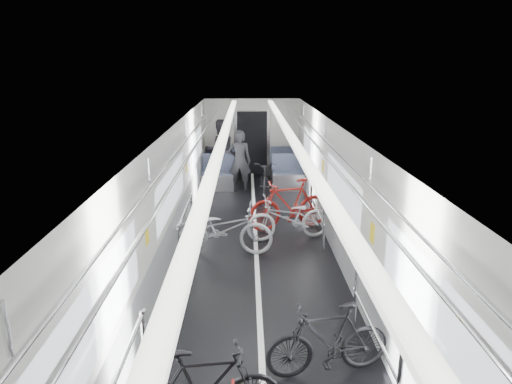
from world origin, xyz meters
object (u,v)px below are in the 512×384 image
bike_left_far (224,229)px  person_seated (220,150)px  person_standing (240,161)px  bike_right_far (290,205)px  bike_right_near (328,340)px  bike_right_mid (289,218)px  bike_aisle (265,176)px

bike_left_far → person_seated: bearing=9.1°
bike_left_far → person_standing: bearing=2.1°
person_standing → person_seated: 1.37m
bike_left_far → bike_right_far: bearing=-41.3°
bike_left_far → person_standing: (0.24, 4.31, 0.38)m
person_standing → bike_right_near: bearing=104.2°
bike_right_mid → person_standing: 3.80m
bike_aisle → person_standing: (-0.71, 0.00, 0.41)m
person_seated → person_standing: bearing=101.4°
bike_right_far → person_standing: (-1.12, 3.02, 0.31)m
bike_left_far → bike_right_mid: bearing=-56.8°
bike_left_far → bike_right_near: size_ratio=1.26×
bike_right_far → bike_left_far: bearing=-63.0°
person_seated → bike_aisle: bearing=122.1°
bike_right_near → person_standing: person_standing is taller
bike_right_near → bike_right_mid: (-0.07, 4.20, 0.02)m
bike_right_mid → bike_right_near: bearing=-11.2°
bike_right_near → bike_left_far: bearing=-169.0°
bike_left_far → bike_aisle: size_ratio=1.08×
bike_left_far → bike_right_far: 1.87m
bike_left_far → bike_aisle: bearing=-7.2°
bike_left_far → bike_right_far: size_ratio=1.01×
bike_right_near → bike_right_far: 4.80m
bike_right_far → person_seated: 4.60m
bike_aisle → person_standing: size_ratio=0.99×
bike_right_mid → bike_right_far: 0.61m
bike_left_far → bike_right_mid: bike_left_far is taller
bike_left_far → person_seated: 5.57m
bike_right_near → bike_aisle: bike_aisle is taller
bike_right_mid → person_seated: size_ratio=0.94×
person_seated → bike_left_far: bearing=78.8°
bike_aisle → person_standing: 0.83m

